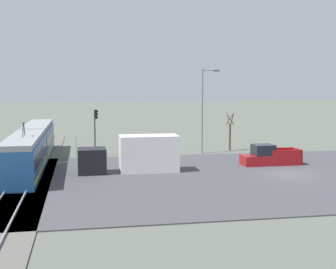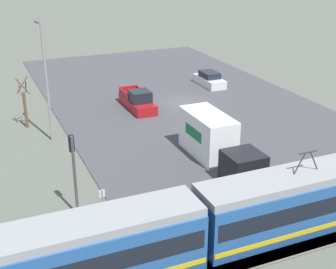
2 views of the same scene
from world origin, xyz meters
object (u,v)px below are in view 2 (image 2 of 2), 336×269
Objects in this scene: street_lamp_near_crossing at (46,75)px; no_parking_sign at (103,205)px; box_truck at (215,142)px; pickup_truck at (138,101)px; sedan_car_0 at (209,80)px; traffic_light_pole at (74,164)px; light_rail_tram at (198,225)px; street_tree at (25,105)px.

no_parking_sign is at bearing 91.30° from street_lamp_near_crossing.
pickup_truck is (1.21, -12.62, -0.71)m from box_truck.
pickup_truck is 1.25× the size of sedan_car_0.
traffic_light_pole is 2.03× the size of no_parking_sign.
traffic_light_pole is 11.77m from street_lamp_near_crossing.
no_parking_sign is (-0.31, 13.60, -3.76)m from street_lamp_near_crossing.
no_parking_sign is at bearing -47.61° from light_rail_tram.
street_tree reaches higher than no_parking_sign.
box_truck is 3.57× the size of no_parking_sign.
box_truck is 12.70m from pickup_truck.
street_tree reaches higher than box_truck.
pickup_truck reaches higher than sedan_car_0.
box_truck is 11.05m from traffic_light_pole.
light_rail_tram is 5.60× the size of sedan_car_0.
no_parking_sign is (-0.98, 2.03, -1.71)m from traffic_light_pole.
street_lamp_near_crossing reaches higher than no_parking_sign.
sedan_car_0 is 20.37m from street_tree.
traffic_light_pole is at bearing -52.45° from light_rail_tram.
sedan_car_0 is at bearing -155.79° from street_lamp_near_crossing.
light_rail_tram reaches higher than no_parking_sign.
box_truck is at bearing 138.89° from street_lamp_near_crossing.
traffic_light_pole is at bearing 15.88° from box_truck.
traffic_light_pole is (19.00, 19.82, 2.45)m from sedan_car_0.
street_tree is (0.75, -15.03, -1.18)m from traffic_light_pole.
pickup_truck is at bearing -84.51° from box_truck.
no_parking_sign reaches higher than pickup_truck.
street_tree reaches higher than sedan_car_0.
light_rail_tram is at bearing 102.68° from street_lamp_near_crossing.
street_lamp_near_crossing reaches higher than pickup_truck.
street_lamp_near_crossing is (9.84, -8.59, 3.69)m from box_truck.
street_tree is 4.94m from street_lamp_near_crossing.
street_tree is at bearing -84.21° from no_parking_sign.
light_rail_tram is 22.15m from pickup_truck.
pickup_truck is at bearing -156.55° from sedan_car_0.
street_lamp_near_crossing is (18.33, 8.24, 4.50)m from sedan_car_0.
no_parking_sign is at bearing 27.76° from box_truck.
street_lamp_near_crossing reaches higher than sedan_car_0.
traffic_light_pole is at bearing 59.22° from pickup_truck.
box_truck is at bearing 133.07° from street_tree.
street_lamp_near_crossing is at bearing -77.32° from light_rail_tram.
box_truck is at bearing -152.24° from no_parking_sign.
light_rail_tram is 29.59m from sedan_car_0.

